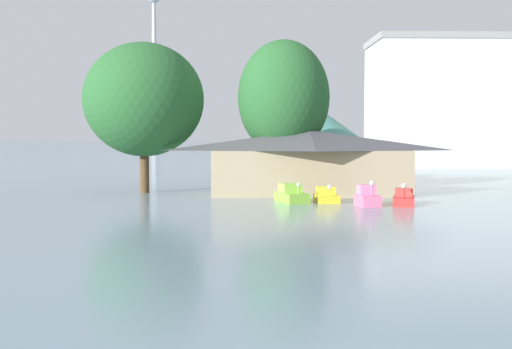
{
  "coord_description": "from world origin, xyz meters",
  "views": [
    {
      "loc": [
        -1.62,
        -9.67,
        4.63
      ],
      "look_at": [
        -0.62,
        24.65,
        2.65
      ],
      "focal_mm": 43.55,
      "sensor_mm": 36.0,
      "label": 1
    }
  ],
  "objects_px": {
    "pedal_boat_lime": "(292,195)",
    "distant_broadcast_tower": "(154,14)",
    "boathouse": "(309,161)",
    "green_roof_pavilion": "(309,136)",
    "background_building_block": "(450,103)",
    "pedal_boat_yellow": "(326,196)",
    "pedal_boat_pink": "(367,197)",
    "shoreline_tree_mid": "(284,98)",
    "pedal_boat_red": "(404,198)",
    "shoreline_tree_tall_left": "(144,100)"
  },
  "relations": [
    {
      "from": "shoreline_tree_tall_left",
      "to": "pedal_boat_yellow",
      "type": "bearing_deg",
      "value": -30.7
    },
    {
      "from": "shoreline_tree_mid",
      "to": "background_building_block",
      "type": "distance_m",
      "value": 55.53
    },
    {
      "from": "pedal_boat_red",
      "to": "distant_broadcast_tower",
      "type": "xyz_separation_m",
      "value": [
        -57.17,
        299.21,
        72.05
      ]
    },
    {
      "from": "pedal_boat_lime",
      "to": "boathouse",
      "type": "relative_size",
      "value": 0.19
    },
    {
      "from": "shoreline_tree_mid",
      "to": "distant_broadcast_tower",
      "type": "bearing_deg",
      "value": 99.72
    },
    {
      "from": "background_building_block",
      "to": "distant_broadcast_tower",
      "type": "relative_size",
      "value": 0.14
    },
    {
      "from": "pedal_boat_lime",
      "to": "pedal_boat_red",
      "type": "height_order",
      "value": "pedal_boat_red"
    },
    {
      "from": "boathouse",
      "to": "shoreline_tree_mid",
      "type": "relative_size",
      "value": 1.32
    },
    {
      "from": "green_roof_pavilion",
      "to": "shoreline_tree_tall_left",
      "type": "bearing_deg",
      "value": -141.58
    },
    {
      "from": "pedal_boat_yellow",
      "to": "shoreline_tree_mid",
      "type": "xyz_separation_m",
      "value": [
        -2.52,
        8.46,
        7.7
      ]
    },
    {
      "from": "distant_broadcast_tower",
      "to": "pedal_boat_red",
      "type": "bearing_deg",
      "value": -79.18
    },
    {
      "from": "green_roof_pavilion",
      "to": "background_building_block",
      "type": "height_order",
      "value": "background_building_block"
    },
    {
      "from": "pedal_boat_yellow",
      "to": "distant_broadcast_tower",
      "type": "bearing_deg",
      "value": -173.95
    },
    {
      "from": "pedal_boat_yellow",
      "to": "pedal_boat_pink",
      "type": "relative_size",
      "value": 1.07
    },
    {
      "from": "pedal_boat_pink",
      "to": "background_building_block",
      "type": "xyz_separation_m",
      "value": [
        25.34,
        57.25,
        9.82
      ]
    },
    {
      "from": "pedal_boat_yellow",
      "to": "pedal_boat_pink",
      "type": "xyz_separation_m",
      "value": [
        2.52,
        -2.36,
        0.13
      ]
    },
    {
      "from": "background_building_block",
      "to": "distant_broadcast_tower",
      "type": "distance_m",
      "value": 262.6
    },
    {
      "from": "pedal_boat_lime",
      "to": "distant_broadcast_tower",
      "type": "relative_size",
      "value": 0.02
    },
    {
      "from": "pedal_boat_red",
      "to": "pedal_boat_yellow",
      "type": "bearing_deg",
      "value": -95.05
    },
    {
      "from": "distant_broadcast_tower",
      "to": "pedal_boat_pink",
      "type": "bearing_deg",
      "value": -79.69
    },
    {
      "from": "pedal_boat_yellow",
      "to": "background_building_block",
      "type": "xyz_separation_m",
      "value": [
        27.86,
        54.89,
        9.95
      ]
    },
    {
      "from": "boathouse",
      "to": "pedal_boat_lime",
      "type": "bearing_deg",
      "value": -107.84
    },
    {
      "from": "green_roof_pavilion",
      "to": "shoreline_tree_tall_left",
      "type": "relative_size",
      "value": 0.87
    },
    {
      "from": "pedal_boat_yellow",
      "to": "shoreline_tree_tall_left",
      "type": "bearing_deg",
      "value": -124.57
    },
    {
      "from": "pedal_boat_yellow",
      "to": "boathouse",
      "type": "xyz_separation_m",
      "value": [
        -0.54,
        6.19,
        2.35
      ]
    },
    {
      "from": "pedal_boat_yellow",
      "to": "green_roof_pavilion",
      "type": "bearing_deg",
      "value": 173.01
    },
    {
      "from": "pedal_boat_yellow",
      "to": "shoreline_tree_mid",
      "type": "bearing_deg",
      "value": -167.31
    },
    {
      "from": "pedal_boat_yellow",
      "to": "boathouse",
      "type": "relative_size",
      "value": 0.15
    },
    {
      "from": "shoreline_tree_mid",
      "to": "green_roof_pavilion",
      "type": "bearing_deg",
      "value": 73.72
    },
    {
      "from": "pedal_boat_pink",
      "to": "background_building_block",
      "type": "relative_size",
      "value": 0.09
    },
    {
      "from": "shoreline_tree_mid",
      "to": "pedal_boat_yellow",
      "type": "bearing_deg",
      "value": -73.44
    },
    {
      "from": "distant_broadcast_tower",
      "to": "shoreline_tree_tall_left",
      "type": "bearing_deg",
      "value": -82.6
    },
    {
      "from": "pedal_boat_red",
      "to": "boathouse",
      "type": "xyz_separation_m",
      "value": [
        -5.71,
        8.18,
        2.34
      ]
    },
    {
      "from": "pedal_boat_lime",
      "to": "distant_broadcast_tower",
      "type": "xyz_separation_m",
      "value": [
        -49.44,
        297.28,
        71.98
      ]
    },
    {
      "from": "pedal_boat_lime",
      "to": "pedal_boat_red",
      "type": "distance_m",
      "value": 7.96
    },
    {
      "from": "boathouse",
      "to": "shoreline_tree_mid",
      "type": "bearing_deg",
      "value": 131.0
    },
    {
      "from": "pedal_boat_red",
      "to": "shoreline_tree_mid",
      "type": "xyz_separation_m",
      "value": [
        -7.69,
        10.45,
        7.69
      ]
    },
    {
      "from": "boathouse",
      "to": "shoreline_tree_mid",
      "type": "height_order",
      "value": "shoreline_tree_mid"
    },
    {
      "from": "boathouse",
      "to": "green_roof_pavilion",
      "type": "xyz_separation_m",
      "value": [
        1.69,
        14.81,
        2.16
      ]
    },
    {
      "from": "background_building_block",
      "to": "pedal_boat_lime",
      "type": "bearing_deg",
      "value": -118.96
    },
    {
      "from": "background_building_block",
      "to": "pedal_boat_red",
      "type": "bearing_deg",
      "value": -111.74
    },
    {
      "from": "green_roof_pavilion",
      "to": "background_building_block",
      "type": "xyz_separation_m",
      "value": [
        26.71,
        33.89,
        5.45
      ]
    },
    {
      "from": "pedal_boat_pink",
      "to": "pedal_boat_red",
      "type": "distance_m",
      "value": 2.68
    },
    {
      "from": "pedal_boat_yellow",
      "to": "shoreline_tree_mid",
      "type": "height_order",
      "value": "shoreline_tree_mid"
    },
    {
      "from": "boathouse",
      "to": "pedal_boat_pink",
      "type": "bearing_deg",
      "value": -70.29
    },
    {
      "from": "green_roof_pavilion",
      "to": "background_building_block",
      "type": "distance_m",
      "value": 43.5
    },
    {
      "from": "pedal_boat_pink",
      "to": "green_roof_pavilion",
      "type": "xyz_separation_m",
      "value": [
        -1.38,
        23.36,
        4.38
      ]
    },
    {
      "from": "green_roof_pavilion",
      "to": "pedal_boat_red",
      "type": "bearing_deg",
      "value": -80.06
    },
    {
      "from": "pedal_boat_yellow",
      "to": "distant_broadcast_tower",
      "type": "distance_m",
      "value": 310.22
    },
    {
      "from": "pedal_boat_yellow",
      "to": "pedal_boat_pink",
      "type": "height_order",
      "value": "pedal_boat_pink"
    }
  ]
}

